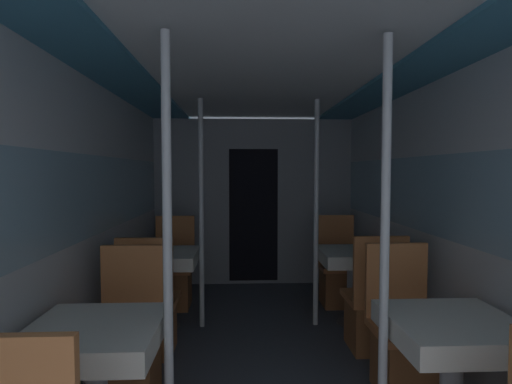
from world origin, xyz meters
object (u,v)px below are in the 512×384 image
at_px(support_pole_left_0, 168,252).
at_px(chair_right_far_0, 405,350).
at_px(chair_left_far_1, 173,280).
at_px(chair_right_near_1, 373,315).
at_px(chair_right_far_1, 338,278).
at_px(chair_left_near_1, 150,319).
at_px(dining_table_left_0, 95,346).
at_px(dining_table_left_1, 163,263).
at_px(support_pole_left_1, 201,214).
at_px(support_pole_right_1, 316,213).
at_px(support_pole_right_0, 385,250).
at_px(chair_left_far_0, 128,355).
at_px(dining_table_right_1, 353,261).
at_px(dining_table_right_0, 452,339).

xyz_separation_m(support_pole_left_0, chair_right_far_0, (1.47, 0.58, -0.79)).
relative_size(support_pole_left_0, chair_left_far_1, 2.21).
bearing_deg(chair_right_near_1, chair_right_far_1, 90.00).
distance_m(chair_left_far_1, chair_right_near_1, 2.17).
distance_m(chair_left_near_1, chair_right_far_1, 2.17).
distance_m(support_pole_left_0, chair_right_near_1, 2.07).
relative_size(dining_table_left_0, chair_right_near_1, 0.74).
relative_size(dining_table_left_1, support_pole_left_1, 0.33).
bearing_deg(chair_right_far_1, support_pole_left_0, 58.35).
bearing_deg(dining_table_left_0, chair_right_near_1, 33.70).
bearing_deg(support_pole_right_1, support_pole_right_0, -90.00).
bearing_deg(chair_right_near_1, support_pole_left_0, -140.18).
xyz_separation_m(support_pole_right_0, chair_right_near_1, (0.37, 1.22, -0.79)).
relative_size(chair_left_near_1, chair_left_far_1, 1.00).
distance_m(support_pole_left_1, support_pole_right_0, 2.11).
bearing_deg(chair_left_far_0, dining_table_right_1, -146.30).
bearing_deg(support_pole_right_1, support_pole_left_1, 180.00).
bearing_deg(dining_table_right_1, support_pole_left_1, 180.00).
xyz_separation_m(chair_left_far_0, chair_right_far_1, (1.84, 1.80, 0.00)).
distance_m(dining_table_right_1, chair_right_near_1, 0.66).
xyz_separation_m(chair_left_near_1, chair_right_far_0, (1.84, -0.65, 0.00)).
bearing_deg(support_pole_left_0, support_pole_right_1, 58.59).
xyz_separation_m(dining_table_left_1, chair_right_far_1, (1.84, 0.58, -0.32)).
bearing_deg(chair_right_far_0, dining_table_left_0, 17.51).
bearing_deg(chair_right_far_1, dining_table_left_0, 52.39).
distance_m(support_pole_left_0, support_pole_right_0, 1.10).
relative_size(support_pole_left_1, chair_right_near_1, 2.21).
distance_m(dining_table_left_1, chair_left_near_1, 0.66).
bearing_deg(chair_right_near_1, chair_right_far_0, -90.00).
bearing_deg(chair_right_far_0, chair_left_far_0, 0.00).
xyz_separation_m(dining_table_left_0, chair_left_far_0, (0.00, 0.58, -0.32)).
bearing_deg(dining_table_right_1, dining_table_left_0, -135.51).
xyz_separation_m(chair_left_far_1, support_pole_left_1, (0.37, -0.58, 0.79)).
relative_size(support_pole_left_0, chair_left_near_1, 2.21).
xyz_separation_m(chair_left_far_1, dining_table_right_0, (1.84, -2.38, 0.32)).
height_order(chair_left_far_0, dining_table_right_1, chair_left_far_0).
distance_m(chair_left_near_1, support_pole_right_1, 1.77).
xyz_separation_m(support_pole_left_0, support_pole_right_0, (1.10, 0.00, 0.00)).
bearing_deg(chair_right_far_1, chair_right_near_1, 90.00).
xyz_separation_m(dining_table_left_1, support_pole_right_0, (1.47, -1.80, 0.47)).
distance_m(dining_table_left_0, chair_right_near_1, 2.23).
relative_size(chair_left_near_1, support_pole_right_1, 0.45).
height_order(chair_left_near_1, support_pole_right_1, support_pole_right_1).
bearing_deg(support_pole_left_0, chair_left_far_0, 122.38).
bearing_deg(support_pole_left_1, support_pole_right_0, -58.59).
height_order(chair_left_far_1, dining_table_right_0, chair_left_far_1).
height_order(chair_left_far_1, support_pole_left_1, support_pole_left_1).
bearing_deg(support_pole_right_1, dining_table_left_0, -129.16).
distance_m(support_pole_left_1, dining_table_right_1, 1.54).
relative_size(support_pole_left_0, chair_right_near_1, 2.21).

